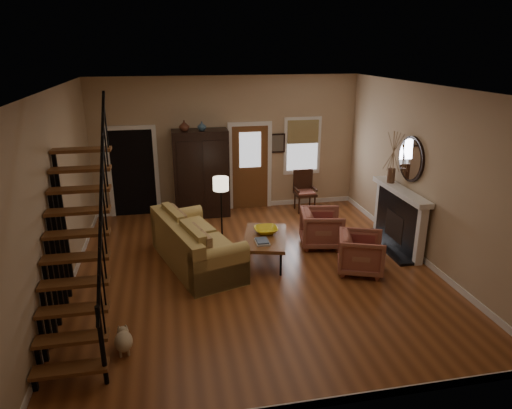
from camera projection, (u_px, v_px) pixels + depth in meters
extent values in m
plane|color=brown|center=(255.00, 270.00, 8.48)|extent=(7.00, 7.00, 0.00)
plane|color=white|center=(255.00, 88.00, 7.39)|extent=(7.00, 7.00, 0.00)
cube|color=tan|center=(228.00, 145.00, 11.18)|extent=(6.50, 0.04, 3.30)
cube|color=tan|center=(57.00, 196.00, 7.34)|extent=(0.04, 7.00, 3.30)
cube|color=tan|center=(425.00, 176.00, 8.53)|extent=(0.04, 7.00, 3.30)
cube|color=black|center=(134.00, 172.00, 11.10)|extent=(1.00, 0.36, 2.10)
cube|color=brown|center=(250.00, 168.00, 11.46)|extent=(0.90, 0.06, 2.10)
cube|color=silver|center=(302.00, 146.00, 11.53)|extent=(0.96, 0.06, 1.46)
cube|color=black|center=(400.00, 220.00, 9.32)|extent=(0.24, 1.60, 1.15)
cube|color=white|center=(401.00, 191.00, 9.11)|extent=(0.30, 1.95, 0.10)
cylinder|color=silver|center=(410.00, 159.00, 8.92)|extent=(0.05, 0.90, 0.90)
imported|color=#4C2619|center=(184.00, 126.00, 10.38)|extent=(0.24, 0.24, 0.25)
imported|color=#334C60|center=(202.00, 126.00, 10.46)|extent=(0.20, 0.20, 0.21)
imported|color=gold|center=(266.00, 230.00, 8.81)|extent=(0.46, 0.46, 0.11)
imported|color=maroon|center=(361.00, 253.00, 8.32)|extent=(1.03, 1.02, 0.74)
imported|color=maroon|center=(322.00, 228.00, 9.41)|extent=(0.99, 0.97, 0.77)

